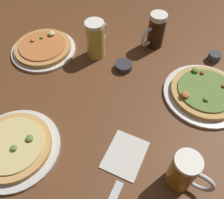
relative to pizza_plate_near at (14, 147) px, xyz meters
name	(u,v)px	position (x,y,z in m)	size (l,w,h in m)	color
ground_plane	(112,105)	(0.18, 0.32, -0.03)	(2.40, 2.40, 0.03)	brown
pizza_plate_near	(14,147)	(0.00, 0.00, 0.00)	(0.29, 0.29, 0.05)	silver
pizza_plate_far	(43,48)	(-0.23, 0.42, 0.00)	(0.28, 0.28, 0.05)	silver
pizza_plate_side	(205,93)	(0.46, 0.52, 0.00)	(0.31, 0.31, 0.05)	silver
beer_mug_dark	(184,172)	(0.49, 0.17, 0.05)	(0.13, 0.08, 0.14)	#9E6619
beer_mug_amber	(96,39)	(-0.01, 0.52, 0.06)	(0.08, 0.14, 0.16)	gold
beer_mug_pale	(155,31)	(0.18, 0.70, 0.06)	(0.07, 0.13, 0.15)	black
ramekin_sauce	(124,66)	(0.13, 0.50, 0.00)	(0.07, 0.07, 0.03)	#333338
ramekin_butter	(214,57)	(0.44, 0.74, 0.00)	(0.05, 0.05, 0.03)	#333338
napkin_folded	(125,154)	(0.32, 0.16, -0.01)	(0.12, 0.15, 0.01)	silver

